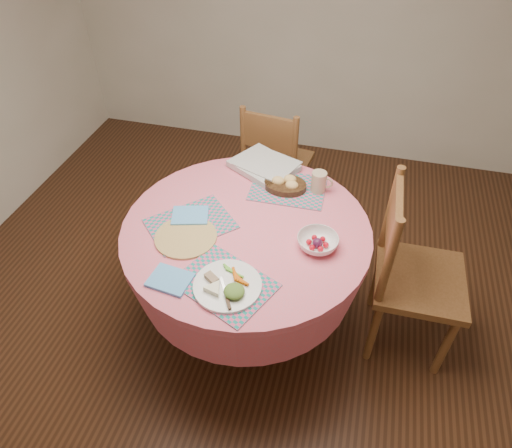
{
  "coord_description": "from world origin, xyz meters",
  "views": [
    {
      "loc": [
        0.47,
        -1.6,
        2.27
      ],
      "look_at": [
        0.05,
        0.0,
        0.78
      ],
      "focal_mm": 32.0,
      "sensor_mm": 36.0,
      "label": 1
    }
  ],
  "objects_px": {
    "dining_table": "(247,254)",
    "chair_right": "(410,271)",
    "latte_mug": "(319,182)",
    "fruit_bowl": "(318,242)",
    "chair_back": "(275,161)",
    "bread_bowl": "(286,184)",
    "dinner_plate": "(228,285)",
    "wicker_trivet": "(186,237)"
  },
  "relations": [
    {
      "from": "dining_table",
      "to": "latte_mug",
      "type": "bearing_deg",
      "value": 51.15
    },
    {
      "from": "latte_mug",
      "to": "fruit_bowl",
      "type": "height_order",
      "value": "latte_mug"
    },
    {
      "from": "chair_right",
      "to": "latte_mug",
      "type": "relative_size",
      "value": 8.74
    },
    {
      "from": "dinner_plate",
      "to": "bread_bowl",
      "type": "distance_m",
      "value": 0.76
    },
    {
      "from": "dining_table",
      "to": "chair_right",
      "type": "xyz_separation_m",
      "value": [
        0.83,
        0.11,
        -0.02
      ]
    },
    {
      "from": "chair_back",
      "to": "latte_mug",
      "type": "xyz_separation_m",
      "value": [
        0.37,
        -0.6,
        0.33
      ]
    },
    {
      "from": "latte_mug",
      "to": "wicker_trivet",
      "type": "bearing_deg",
      "value": -136.99
    },
    {
      "from": "dining_table",
      "to": "chair_right",
      "type": "relative_size",
      "value": 1.21
    },
    {
      "from": "chair_back",
      "to": "dinner_plate",
      "type": "relative_size",
      "value": 3.12
    },
    {
      "from": "bread_bowl",
      "to": "fruit_bowl",
      "type": "relative_size",
      "value": 0.9
    },
    {
      "from": "dinner_plate",
      "to": "bread_bowl",
      "type": "bearing_deg",
      "value": 83.02
    },
    {
      "from": "bread_bowl",
      "to": "dinner_plate",
      "type": "bearing_deg",
      "value": -96.98
    },
    {
      "from": "wicker_trivet",
      "to": "bread_bowl",
      "type": "bearing_deg",
      "value": 52.46
    },
    {
      "from": "latte_mug",
      "to": "dining_table",
      "type": "bearing_deg",
      "value": -128.85
    },
    {
      "from": "dining_table",
      "to": "chair_back",
      "type": "distance_m",
      "value": 0.98
    },
    {
      "from": "chair_back",
      "to": "latte_mug",
      "type": "bearing_deg",
      "value": 128.92
    },
    {
      "from": "dining_table",
      "to": "fruit_bowl",
      "type": "distance_m",
      "value": 0.43
    },
    {
      "from": "dining_table",
      "to": "dinner_plate",
      "type": "relative_size",
      "value": 4.18
    },
    {
      "from": "chair_right",
      "to": "fruit_bowl",
      "type": "relative_size",
      "value": 4.0
    },
    {
      "from": "fruit_bowl",
      "to": "chair_right",
      "type": "bearing_deg",
      "value": 19.13
    },
    {
      "from": "dining_table",
      "to": "latte_mug",
      "type": "xyz_separation_m",
      "value": [
        0.3,
        0.37,
        0.26
      ]
    },
    {
      "from": "chair_back",
      "to": "wicker_trivet",
      "type": "bearing_deg",
      "value": 87.84
    },
    {
      "from": "bread_bowl",
      "to": "latte_mug",
      "type": "xyz_separation_m",
      "value": [
        0.18,
        0.02,
        0.03
      ]
    },
    {
      "from": "latte_mug",
      "to": "fruit_bowl",
      "type": "relative_size",
      "value": 0.46
    },
    {
      "from": "dinner_plate",
      "to": "fruit_bowl",
      "type": "height_order",
      "value": "fruit_bowl"
    },
    {
      "from": "bread_bowl",
      "to": "latte_mug",
      "type": "bearing_deg",
      "value": 7.59
    },
    {
      "from": "chair_right",
      "to": "bread_bowl",
      "type": "xyz_separation_m",
      "value": [
        -0.71,
        0.24,
        0.25
      ]
    },
    {
      "from": "chair_right",
      "to": "dinner_plate",
      "type": "xyz_separation_m",
      "value": [
        -0.8,
        -0.51,
        0.24
      ]
    },
    {
      "from": "bread_bowl",
      "to": "fruit_bowl",
      "type": "distance_m",
      "value": 0.47
    },
    {
      "from": "dining_table",
      "to": "bread_bowl",
      "type": "height_order",
      "value": "bread_bowl"
    },
    {
      "from": "chair_back",
      "to": "wicker_trivet",
      "type": "xyz_separation_m",
      "value": [
        -0.19,
        -1.13,
        0.27
      ]
    },
    {
      "from": "chair_right",
      "to": "fruit_bowl",
      "type": "height_order",
      "value": "chair_right"
    },
    {
      "from": "dining_table",
      "to": "dinner_plate",
      "type": "distance_m",
      "value": 0.45
    },
    {
      "from": "chair_right",
      "to": "dinner_plate",
      "type": "distance_m",
      "value": 0.98
    },
    {
      "from": "wicker_trivet",
      "to": "fruit_bowl",
      "type": "bearing_deg",
      "value": 9.01
    },
    {
      "from": "dining_table",
      "to": "chair_right",
      "type": "bearing_deg",
      "value": 7.7
    },
    {
      "from": "wicker_trivet",
      "to": "bread_bowl",
      "type": "relative_size",
      "value": 1.3
    },
    {
      "from": "dining_table",
      "to": "chair_back",
      "type": "height_order",
      "value": "chair_back"
    },
    {
      "from": "bread_bowl",
      "to": "chair_right",
      "type": "bearing_deg",
      "value": -18.48
    },
    {
      "from": "bread_bowl",
      "to": "latte_mug",
      "type": "height_order",
      "value": "latte_mug"
    },
    {
      "from": "chair_back",
      "to": "latte_mug",
      "type": "relative_size",
      "value": 7.91
    },
    {
      "from": "chair_back",
      "to": "bread_bowl",
      "type": "relative_size",
      "value": 4.02
    }
  ]
}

